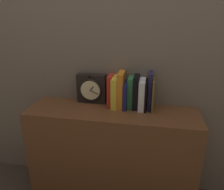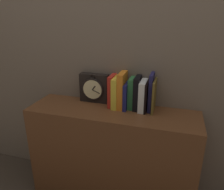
{
  "view_description": "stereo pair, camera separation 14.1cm",
  "coord_description": "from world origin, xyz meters",
  "px_view_note": "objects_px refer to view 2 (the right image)",
  "views": [
    {
      "loc": [
        0.24,
        -1.29,
        1.31
      ],
      "look_at": [
        0.0,
        0.0,
        0.81
      ],
      "focal_mm": 35.0,
      "sensor_mm": 36.0,
      "label": 1
    },
    {
      "loc": [
        0.38,
        -1.26,
        1.31
      ],
      "look_at": [
        0.0,
        0.0,
        0.81
      ],
      "focal_mm": 35.0,
      "sensor_mm": 36.0,
      "label": 2
    }
  ],
  "objects_px": {
    "book_slot3_navy": "(127,96)",
    "book_slot5_black": "(137,93)",
    "book_slot1_yellow": "(117,92)",
    "book_slot9_brown": "(154,96)",
    "book_slot7_black": "(147,96)",
    "book_slot0_red": "(112,91)",
    "book_slot8_navy": "(151,92)",
    "book_slot4_green": "(132,93)",
    "book_slot2_orange": "(122,90)",
    "book_slot6_white": "(143,96)",
    "clock": "(94,88)"
  },
  "relations": [
    {
      "from": "book_slot0_red",
      "to": "book_slot5_black",
      "type": "bearing_deg",
      "value": 0.14
    },
    {
      "from": "book_slot5_black",
      "to": "book_slot9_brown",
      "type": "distance_m",
      "value": 0.11
    },
    {
      "from": "book_slot3_navy",
      "to": "book_slot6_white",
      "type": "distance_m",
      "value": 0.11
    },
    {
      "from": "book_slot6_white",
      "to": "book_slot7_black",
      "type": "distance_m",
      "value": 0.03
    },
    {
      "from": "clock",
      "to": "book_slot0_red",
      "type": "distance_m",
      "value": 0.15
    },
    {
      "from": "book_slot0_red",
      "to": "book_slot1_yellow",
      "type": "relative_size",
      "value": 1.04
    },
    {
      "from": "book_slot2_orange",
      "to": "book_slot9_brown",
      "type": "xyz_separation_m",
      "value": [
        0.21,
        -0.0,
        -0.02
      ]
    },
    {
      "from": "book_slot2_orange",
      "to": "book_slot8_navy",
      "type": "bearing_deg",
      "value": 3.01
    },
    {
      "from": "book_slot5_black",
      "to": "book_slot7_black",
      "type": "xyz_separation_m",
      "value": [
        0.07,
        -0.01,
        -0.01
      ]
    },
    {
      "from": "book_slot0_red",
      "to": "book_slot7_black",
      "type": "relative_size",
      "value": 1.12
    },
    {
      "from": "book_slot5_black",
      "to": "book_slot8_navy",
      "type": "relative_size",
      "value": 0.89
    },
    {
      "from": "book_slot0_red",
      "to": "book_slot9_brown",
      "type": "height_order",
      "value": "book_slot0_red"
    },
    {
      "from": "book_slot1_yellow",
      "to": "book_slot4_green",
      "type": "xyz_separation_m",
      "value": [
        0.1,
        0.02,
        -0.0
      ]
    },
    {
      "from": "book_slot4_green",
      "to": "book_slot7_black",
      "type": "xyz_separation_m",
      "value": [
        0.1,
        -0.02,
        -0.01
      ]
    },
    {
      "from": "book_slot8_navy",
      "to": "book_slot5_black",
      "type": "bearing_deg",
      "value": -178.82
    },
    {
      "from": "book_slot2_orange",
      "to": "book_slot8_navy",
      "type": "xyz_separation_m",
      "value": [
        0.19,
        0.01,
        0.0
      ]
    },
    {
      "from": "clock",
      "to": "book_slot0_red",
      "type": "bearing_deg",
      "value": -11.98
    },
    {
      "from": "book_slot1_yellow",
      "to": "book_slot4_green",
      "type": "bearing_deg",
      "value": 8.66
    },
    {
      "from": "book_slot9_brown",
      "to": "book_slot7_black",
      "type": "bearing_deg",
      "value": -178.73
    },
    {
      "from": "book_slot9_brown",
      "to": "book_slot8_navy",
      "type": "bearing_deg",
      "value": 150.48
    },
    {
      "from": "book_slot3_navy",
      "to": "book_slot9_brown",
      "type": "height_order",
      "value": "book_slot9_brown"
    },
    {
      "from": "book_slot3_navy",
      "to": "book_slot7_black",
      "type": "xyz_separation_m",
      "value": [
        0.13,
        -0.0,
        0.01
      ]
    },
    {
      "from": "book_slot9_brown",
      "to": "book_slot3_navy",
      "type": "bearing_deg",
      "value": -179.86
    },
    {
      "from": "book_slot3_navy",
      "to": "book_slot4_green",
      "type": "xyz_separation_m",
      "value": [
        0.03,
        0.02,
        0.02
      ]
    },
    {
      "from": "clock",
      "to": "book_slot8_navy",
      "type": "height_order",
      "value": "book_slot8_navy"
    },
    {
      "from": "book_slot4_green",
      "to": "book_slot9_brown",
      "type": "relative_size",
      "value": 0.99
    },
    {
      "from": "clock",
      "to": "book_slot9_brown",
      "type": "relative_size",
      "value": 1.02
    },
    {
      "from": "book_slot2_orange",
      "to": "book_slot5_black",
      "type": "height_order",
      "value": "book_slot2_orange"
    },
    {
      "from": "book_slot5_black",
      "to": "book_slot7_black",
      "type": "bearing_deg",
      "value": -10.04
    },
    {
      "from": "book_slot0_red",
      "to": "book_slot2_orange",
      "type": "bearing_deg",
      "value": -6.1
    },
    {
      "from": "book_slot6_white",
      "to": "book_slot0_red",
      "type": "bearing_deg",
      "value": 177.44
    },
    {
      "from": "book_slot3_navy",
      "to": "clock",
      "type": "bearing_deg",
      "value": 170.63
    },
    {
      "from": "book_slot9_brown",
      "to": "book_slot5_black",
      "type": "bearing_deg",
      "value": 174.54
    },
    {
      "from": "book_slot3_navy",
      "to": "book_slot4_green",
      "type": "height_order",
      "value": "book_slot4_green"
    },
    {
      "from": "book_slot0_red",
      "to": "book_slot9_brown",
      "type": "distance_m",
      "value": 0.29
    },
    {
      "from": "book_slot2_orange",
      "to": "book_slot5_black",
      "type": "bearing_deg",
      "value": 4.63
    },
    {
      "from": "book_slot0_red",
      "to": "book_slot2_orange",
      "type": "relative_size",
      "value": 0.89
    },
    {
      "from": "book_slot3_navy",
      "to": "book_slot5_black",
      "type": "xyz_separation_m",
      "value": [
        0.07,
        0.01,
        0.02
      ]
    },
    {
      "from": "book_slot1_yellow",
      "to": "book_slot2_orange",
      "type": "xyz_separation_m",
      "value": [
        0.04,
        0.0,
        0.02
      ]
    },
    {
      "from": "book_slot1_yellow",
      "to": "book_slot5_black",
      "type": "height_order",
      "value": "book_slot5_black"
    },
    {
      "from": "book_slot2_orange",
      "to": "book_slot6_white",
      "type": "bearing_deg",
      "value": -0.73
    },
    {
      "from": "book_slot5_black",
      "to": "book_slot4_green",
      "type": "bearing_deg",
      "value": 171.82
    },
    {
      "from": "clock",
      "to": "book_slot3_navy",
      "type": "xyz_separation_m",
      "value": [
        0.25,
        -0.04,
        -0.02
      ]
    },
    {
      "from": "book_slot0_red",
      "to": "book_slot5_black",
      "type": "xyz_separation_m",
      "value": [
        0.17,
        0.0,
        0.0
      ]
    },
    {
      "from": "book_slot5_black",
      "to": "book_slot1_yellow",
      "type": "bearing_deg",
      "value": -175.8
    },
    {
      "from": "book_slot4_green",
      "to": "book_slot3_navy",
      "type": "bearing_deg",
      "value": -151.23
    },
    {
      "from": "book_slot1_yellow",
      "to": "book_slot8_navy",
      "type": "relative_size",
      "value": 0.84
    },
    {
      "from": "book_slot3_navy",
      "to": "book_slot7_black",
      "type": "distance_m",
      "value": 0.13
    },
    {
      "from": "book_slot7_black",
      "to": "book_slot9_brown",
      "type": "height_order",
      "value": "book_slot9_brown"
    },
    {
      "from": "book_slot8_navy",
      "to": "book_slot0_red",
      "type": "bearing_deg",
      "value": -179.51
    }
  ]
}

